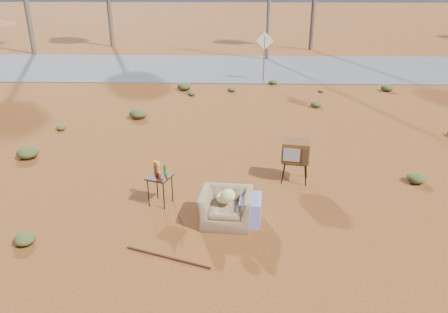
{
  "coord_description": "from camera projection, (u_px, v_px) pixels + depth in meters",
  "views": [
    {
      "loc": [
        0.29,
        -7.49,
        4.52
      ],
      "look_at": [
        0.03,
        1.34,
        0.8
      ],
      "focal_mm": 35.0,
      "sensor_mm": 36.0,
      "label": 1
    }
  ],
  "objects": [
    {
      "name": "scrub_patch",
      "position": [
        198.0,
        136.0,
        12.69
      ],
      "size": [
        17.49,
        8.07,
        0.33
      ],
      "color": "#485023",
      "rests_on": "ground"
    },
    {
      "name": "ground",
      "position": [
        220.0,
        220.0,
        8.66
      ],
      "size": [
        140.0,
        140.0,
        0.0
      ],
      "primitive_type": "plane",
      "color": "brown",
      "rests_on": "ground"
    },
    {
      "name": "tv_unit",
      "position": [
        296.0,
        152.0,
        9.99
      ],
      "size": [
        0.7,
        0.6,
        0.99
      ],
      "rotation": [
        0.0,
        0.0,
        -0.19
      ],
      "color": "black",
      "rests_on": "ground"
    },
    {
      "name": "armchair",
      "position": [
        231.0,
        204.0,
        8.43
      ],
      "size": [
        1.23,
        0.76,
        0.87
      ],
      "rotation": [
        0.0,
        0.0,
        -0.09
      ],
      "color": "olive",
      "rests_on": "ground"
    },
    {
      "name": "side_table",
      "position": [
        159.0,
        174.0,
        9.02
      ],
      "size": [
        0.58,
        0.58,
        0.92
      ],
      "rotation": [
        0.0,
        0.0,
        -0.35
      ],
      "color": "#331E12",
      "rests_on": "ground"
    },
    {
      "name": "highway",
      "position": [
        231.0,
        68.0,
        22.47
      ],
      "size": [
        140.0,
        7.0,
        0.04
      ],
      "primitive_type": "cube",
      "color": "#565659",
      "rests_on": "ground"
    },
    {
      "name": "rusty_bar",
      "position": [
        168.0,
        257.0,
        7.48
      ],
      "size": [
        1.52,
        0.59,
        0.04
      ],
      "primitive_type": "cylinder",
      "rotation": [
        0.0,
        1.57,
        -0.35
      ],
      "color": "#4B2214",
      "rests_on": "ground"
    },
    {
      "name": "road_sign",
      "position": [
        264.0,
        48.0,
        19.09
      ],
      "size": [
        0.78,
        0.06,
        2.19
      ],
      "color": "brown",
      "rests_on": "ground"
    }
  ]
}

